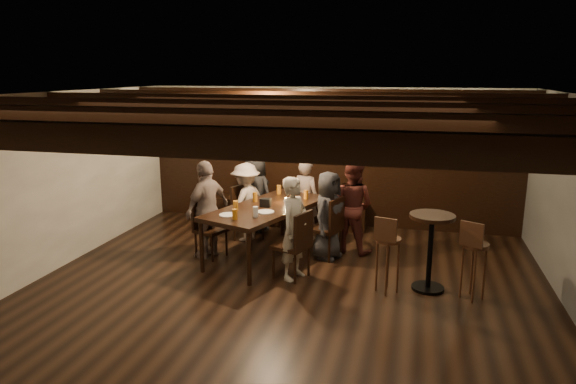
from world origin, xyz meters
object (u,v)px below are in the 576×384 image
(person_bench_centre, at_px, (306,199))
(high_top_table, at_px, (431,241))
(chair_left_near, at_px, (248,224))
(person_right_far, at_px, (294,229))
(person_bench_left, at_px, (255,193))
(person_bench_right, at_px, (352,206))
(person_left_far, at_px, (207,209))
(bar_stool_left, at_px, (387,264))
(chair_right_far, at_px, (292,257))
(person_left_near, at_px, (246,202))
(chair_left_far, at_px, (210,239))
(chair_right_near, at_px, (326,239))
(bar_stool_right, at_px, (473,270))
(dining_table, at_px, (268,210))
(person_right_near, at_px, (328,215))

(person_bench_centre, distance_m, high_top_table, 2.51)
(chair_left_near, relative_size, person_right_far, 0.65)
(person_bench_left, distance_m, person_bench_right, 1.80)
(person_bench_centre, bearing_deg, person_left_far, 63.43)
(person_bench_centre, bearing_deg, bar_stool_left, 147.19)
(chair_right_far, height_order, person_left_near, person_left_near)
(chair_left_far, height_order, person_bench_centre, person_bench_centre)
(chair_right_far, bearing_deg, chair_right_near, 0.00)
(chair_left_far, height_order, chair_right_far, chair_right_far)
(chair_left_far, distance_m, high_top_table, 3.15)
(bar_stool_left, bearing_deg, chair_right_near, 146.33)
(person_bench_right, height_order, person_left_near, person_bench_right)
(person_bench_centre, xyz_separation_m, bar_stool_right, (2.41, -1.77, -0.28))
(chair_left_far, bearing_deg, person_right_far, 90.00)
(person_bench_centre, relative_size, bar_stool_right, 1.32)
(chair_left_far, xyz_separation_m, person_bench_centre, (1.17, 1.18, 0.39))
(person_bench_right, bearing_deg, chair_right_far, 82.37)
(dining_table, distance_m, chair_left_near, 0.95)
(chair_left_far, bearing_deg, chair_right_far, 90.00)
(person_right_near, bearing_deg, bar_stool_right, -97.33)
(person_left_near, distance_m, person_right_near, 1.50)
(high_top_table, bearing_deg, person_left_far, 171.80)
(person_bench_right, bearing_deg, chair_right_near, 68.10)
(person_left_far, bearing_deg, chair_left_near, 178.01)
(chair_left_far, bearing_deg, dining_table, 122.08)
(chair_right_far, relative_size, person_right_near, 0.71)
(person_bench_right, bearing_deg, person_bench_left, 0.00)
(dining_table, height_order, bar_stool_left, bar_stool_left)
(person_bench_left, relative_size, person_bench_centre, 1.02)
(dining_table, height_order, person_right_near, person_right_near)
(bar_stool_left, bearing_deg, chair_right_far, -174.05)
(high_top_table, bearing_deg, chair_left_near, 155.24)
(chair_left_near, relative_size, person_left_near, 0.71)
(chair_left_far, distance_m, bar_stool_left, 2.67)
(person_right_far, bearing_deg, high_top_table, -69.08)
(person_right_far, height_order, high_top_table, person_right_far)
(person_left_far, relative_size, bar_stool_right, 1.45)
(chair_right_near, height_order, person_bench_centre, person_bench_centre)
(dining_table, bearing_deg, bar_stool_left, -5.90)
(bar_stool_right, bearing_deg, chair_right_far, -155.53)
(chair_right_near, bearing_deg, person_left_far, 121.49)
(person_right_near, bearing_deg, bar_stool_left, -118.67)
(chair_right_near, relative_size, bar_stool_right, 0.92)
(person_bench_left, bearing_deg, chair_left_near, 111.94)
(chair_left_near, xyz_separation_m, person_bench_left, (-0.02, 0.48, 0.39))
(dining_table, bearing_deg, person_right_near, 30.96)
(person_left_near, relative_size, bar_stool_right, 1.28)
(person_left_far, bearing_deg, chair_right_near, 121.49)
(chair_right_far, bearing_deg, chair_left_near, 57.96)
(chair_left_far, distance_m, person_bench_centre, 1.71)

